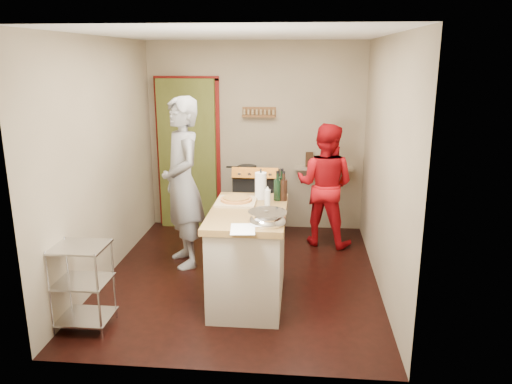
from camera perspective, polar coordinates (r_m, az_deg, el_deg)
floor at (r=5.69m, az=-1.71°, el=-9.61°), size 3.50×3.50×0.00m
back_wall at (r=7.13m, az=-5.17°, el=5.03°), size 3.00×0.44×2.60m
left_wall at (r=5.66m, az=-17.12°, el=3.46°), size 0.04×3.50×2.60m
right_wall at (r=5.30m, az=14.50°, el=2.90°), size 0.04×3.50×2.60m
ceiling at (r=5.16m, az=-1.95°, el=17.69°), size 3.00×3.50×0.02m
stove at (r=6.85m, az=0.10°, el=-1.20°), size 0.60×0.63×1.00m
wire_shelving at (r=4.78m, az=-19.24°, el=-9.75°), size 0.48×0.40×0.80m
island at (r=5.02m, az=-0.81°, el=-6.91°), size 0.76×1.36×1.25m
person_stripe at (r=5.78m, az=-8.40°, el=1.00°), size 0.76×0.86×1.97m
person_red at (r=6.47m, az=7.87°, el=0.80°), size 0.92×0.82×1.58m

